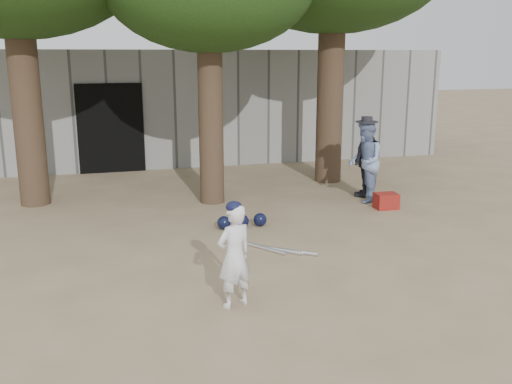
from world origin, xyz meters
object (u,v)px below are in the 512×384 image
object	(u,v)px
boy_player	(234,256)
red_bag	(386,201)
spectator_blue	(365,161)
spectator_dark	(367,159)

from	to	relation	value
boy_player	red_bag	size ratio (longest dim) A/B	2.95
red_bag	boy_player	bearing A→B (deg)	-138.19
spectator_blue	spectator_dark	bearing A→B (deg)	166.70
spectator_blue	boy_player	bearing A→B (deg)	-24.23
spectator_blue	red_bag	bearing A→B (deg)	32.30
boy_player	spectator_blue	world-z (taller)	spectator_blue
boy_player	red_bag	xyz separation A→B (m)	(3.83, 3.43, -0.47)
spectator_dark	spectator_blue	bearing A→B (deg)	22.48
boy_player	red_bag	bearing A→B (deg)	-159.03
spectator_dark	red_bag	bearing A→B (deg)	50.10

